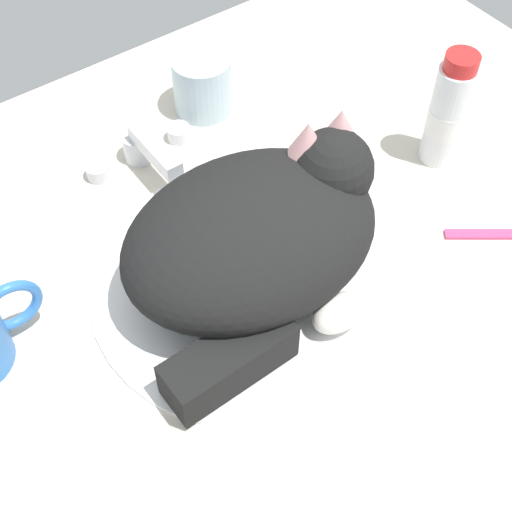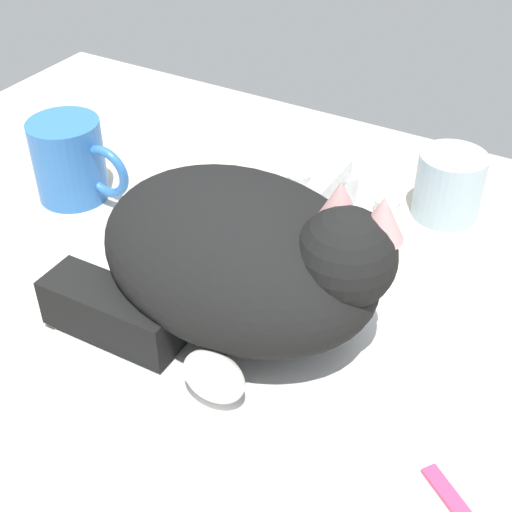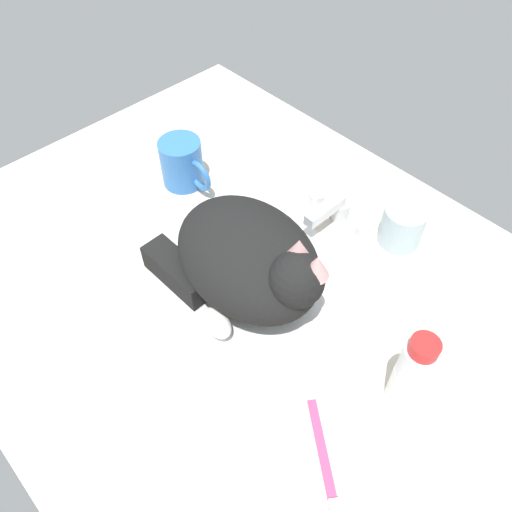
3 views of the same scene
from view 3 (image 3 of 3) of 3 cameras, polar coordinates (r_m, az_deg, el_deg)
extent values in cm
cube|color=beige|center=(83.89, -0.86, -3.79)|extent=(110.00, 82.50, 3.00)
cylinder|color=white|center=(82.44, -0.88, -3.05)|extent=(33.19, 33.19, 0.63)
cylinder|color=silver|center=(92.77, 9.34, 5.19)|extent=(3.60, 3.60, 3.45)
cube|color=silver|center=(88.30, 7.75, 5.10)|extent=(2.00, 8.67, 2.00)
cylinder|color=silver|center=(95.62, 6.79, 6.54)|extent=(2.80, 2.80, 1.80)
cylinder|color=silver|center=(91.34, 11.86, 3.03)|extent=(2.80, 2.80, 1.80)
ellipsoid|color=black|center=(77.22, -0.93, -0.08)|extent=(27.77, 21.89, 12.69)
sphere|color=black|center=(70.45, 4.69, -2.52)|extent=(9.05, 9.05, 8.20)
ellipsoid|color=white|center=(72.67, 3.76, -2.62)|extent=(5.79, 5.06, 4.51)
cone|color=#DB9E9E|center=(69.22, 4.79, 0.77)|extent=(4.07, 4.07, 3.69)
cone|color=#DB9E9E|center=(67.58, 6.82, -1.12)|extent=(4.07, 4.07, 3.69)
cube|color=black|center=(81.57, -8.77, -1.68)|extent=(12.80, 4.81, 4.57)
ellipsoid|color=white|center=(75.51, -4.42, -7.50)|extent=(5.96, 4.19, 4.11)
cylinder|color=#3372C6|center=(97.62, -8.33, 10.31)|extent=(7.90, 7.90, 9.20)
torus|color=#3372C6|center=(94.35, -6.39, 8.91)|extent=(6.15, 1.00, 6.15)
cylinder|color=silver|center=(89.49, 16.06, 3.27)|extent=(7.22, 7.22, 7.36)
cylinder|color=white|center=(69.97, 16.90, -12.69)|extent=(4.38, 4.38, 12.58)
cylinder|color=white|center=(70.51, 16.78, -12.93)|extent=(4.47, 4.47, 3.15)
cylinder|color=red|center=(63.92, 18.36, -9.68)|extent=(3.72, 3.72, 1.80)
cube|color=#D83F72|center=(69.95, 7.57, -21.28)|extent=(12.95, 9.88, 0.80)
cube|color=white|center=(67.54, 8.96, -26.18)|extent=(2.63, 2.46, 0.80)
camera|label=1|loc=(0.63, -54.95, 28.21)|focal=51.32mm
camera|label=2|loc=(0.26, -34.94, -27.37)|focal=49.59mm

